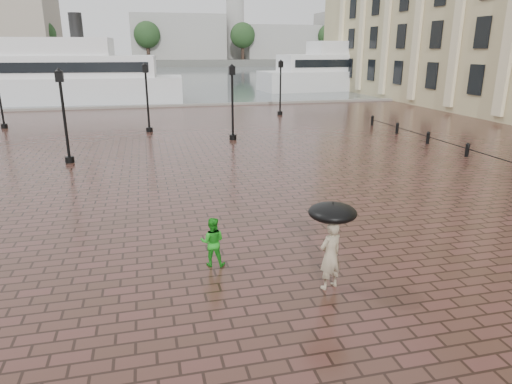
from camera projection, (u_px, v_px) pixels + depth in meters
ground at (223, 224)px, 14.69m from camera, size 300.00×300.00×0.00m
harbour_water at (153, 74)px, 99.99m from camera, size 240.00×240.00×0.00m
quay_edge at (168, 107)px, 44.36m from camera, size 80.00×0.60×0.30m
far_shore at (148, 62)px, 162.73m from camera, size 300.00×60.00×2.00m
distant_skyline at (286, 37)px, 161.70m from camera, size 102.50×22.00×33.00m
far_trees at (147, 35)px, 139.81m from camera, size 188.00×8.00×13.50m
bollard_row at (467, 149)px, 23.73m from camera, size 0.22×21.22×0.73m
street_lamps at (153, 98)px, 29.95m from camera, size 21.44×14.44×4.40m
adult_pedestrian at (330, 255)px, 10.54m from camera, size 0.71×0.58×1.67m
child_pedestrian at (213, 242)px, 11.72m from camera, size 0.74×0.65×1.31m
ferry_near at (49, 77)px, 46.60m from camera, size 27.27×8.31×8.82m
ferry_far at (355, 70)px, 62.52m from camera, size 26.84×8.22×8.68m
umbrella at (333, 213)px, 10.22m from camera, size 1.10×1.10×1.14m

